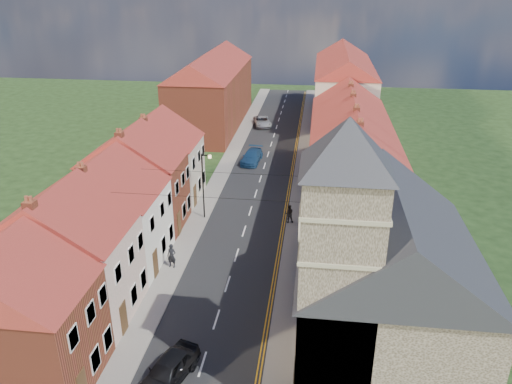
% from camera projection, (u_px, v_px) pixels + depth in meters
% --- Properties ---
extents(road, '(7.00, 90.00, 0.02)m').
position_uv_depth(road, '(260.00, 179.00, 53.59)').
color(road, black).
rests_on(road, ground).
extents(pavement_left, '(1.80, 90.00, 0.12)m').
position_uv_depth(pavement_left, '(220.00, 176.00, 54.08)').
color(pavement_left, gray).
rests_on(pavement_left, ground).
extents(pavement_right, '(1.80, 90.00, 0.12)m').
position_uv_depth(pavement_right, '(301.00, 180.00, 53.07)').
color(pavement_right, gray).
rests_on(pavement_right, ground).
extents(church, '(11.25, 14.25, 15.20)m').
position_uv_depth(church, '(379.00, 274.00, 25.92)').
color(church, '#3B3429').
rests_on(church, ground).
extents(cottage_r_tudor, '(8.30, 5.20, 9.00)m').
position_uv_depth(cottage_r_tudor, '(363.00, 218.00, 35.02)').
color(cottage_r_tudor, '#B3A896').
rests_on(cottage_r_tudor, ground).
extents(cottage_r_white_near, '(8.30, 6.00, 9.00)m').
position_uv_depth(cottage_r_white_near, '(358.00, 188.00, 39.92)').
color(cottage_r_white_near, silver).
rests_on(cottage_r_white_near, ground).
extents(cottage_r_cream_mid, '(8.30, 5.20, 9.00)m').
position_uv_depth(cottage_r_cream_mid, '(355.00, 165.00, 44.82)').
color(cottage_r_cream_mid, silver).
rests_on(cottage_r_cream_mid, ground).
extents(cottage_r_pink, '(8.30, 6.00, 9.00)m').
position_uv_depth(cottage_r_pink, '(352.00, 146.00, 49.73)').
color(cottage_r_pink, '#B3A896').
rests_on(cottage_r_pink, ground).
extents(cottage_r_white_far, '(8.30, 5.20, 9.00)m').
position_uv_depth(cottage_r_white_far, '(349.00, 130.00, 54.64)').
color(cottage_r_white_far, brown).
rests_on(cottage_r_white_far, ground).
extents(cottage_r_cream_far, '(8.30, 6.00, 9.00)m').
position_uv_depth(cottage_r_cream_far, '(347.00, 118.00, 59.55)').
color(cottage_r_cream_far, '#B19D8C').
rests_on(cottage_r_cream_far, ground).
extents(cottage_l_brick_near, '(8.30, 5.70, 8.80)m').
position_uv_depth(cottage_l_brick_near, '(10.00, 313.00, 25.41)').
color(cottage_l_brick_near, brown).
rests_on(cottage_l_brick_near, ground).
extents(cottage_l_cream, '(8.30, 6.30, 9.10)m').
position_uv_depth(cottage_l_cream, '(64.00, 252.00, 30.62)').
color(cottage_l_cream, '#B19D8C').
rests_on(cottage_l_cream, ground).
extents(cottage_l_white, '(8.30, 6.90, 8.80)m').
position_uv_depth(cottage_l_white, '(106.00, 210.00, 36.50)').
color(cottage_l_white, silver).
rests_on(cottage_l_white, ground).
extents(cottage_l_brick_mid, '(8.30, 5.70, 9.10)m').
position_uv_depth(cottage_l_brick_mid, '(135.00, 177.00, 41.98)').
color(cottage_l_brick_mid, brown).
rests_on(cottage_l_brick_mid, ground).
extents(cottage_l_pink, '(8.30, 6.30, 8.80)m').
position_uv_depth(cottage_l_pink, '(156.00, 156.00, 47.32)').
color(cottage_l_pink, '#B3A896').
rests_on(cottage_l_pink, ground).
extents(block_right_far, '(8.30, 24.20, 10.50)m').
position_uv_depth(block_right_far, '(343.00, 85.00, 73.13)').
color(block_right_far, '#B3A896').
rests_on(block_right_far, ground).
extents(block_left_far, '(8.30, 24.20, 10.50)m').
position_uv_depth(block_left_far, '(212.00, 89.00, 70.71)').
color(block_left_far, brown).
rests_on(block_left_far, ground).
extents(lamppost, '(0.88, 0.15, 6.00)m').
position_uv_depth(lamppost, '(204.00, 182.00, 43.52)').
color(lamppost, black).
rests_on(lamppost, pavement_left).
extents(car_near, '(3.02, 4.70, 1.49)m').
position_uv_depth(car_near, '(168.00, 370.00, 26.71)').
color(car_near, black).
rests_on(car_near, ground).
extents(car_far, '(2.35, 5.00, 1.41)m').
position_uv_depth(car_far, '(252.00, 157.00, 58.06)').
color(car_far, navy).
rests_on(car_far, ground).
extents(car_distant, '(3.28, 5.17, 1.33)m').
position_uv_depth(car_distant, '(262.00, 122.00, 71.98)').
color(car_distant, '#AAAEB2').
rests_on(car_distant, ground).
extents(pedestrian_left, '(0.74, 0.54, 1.88)m').
position_uv_depth(pedestrian_left, '(172.00, 256.00, 36.92)').
color(pedestrian_left, black).
rests_on(pedestrian_left, pavement_left).
extents(pedestrian_right, '(0.91, 0.77, 1.67)m').
position_uv_depth(pedestrian_right, '(289.00, 214.00, 43.68)').
color(pedestrian_right, black).
rests_on(pedestrian_right, pavement_right).
extents(pedestrian_right_b, '(0.85, 0.69, 1.67)m').
position_uv_depth(pedestrian_right_b, '(306.00, 196.00, 47.18)').
color(pedestrian_right_b, black).
rests_on(pedestrian_right_b, pavement_right).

